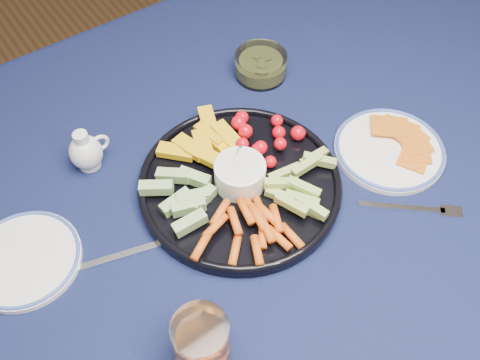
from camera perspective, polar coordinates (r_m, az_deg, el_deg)
dining_table at (r=1.05m, az=1.20°, el=-1.16°), size 1.67×1.07×0.75m
crudite_platter at (r=0.93m, az=-0.13°, el=-0.20°), size 0.36×0.36×0.11m
creamer_pitcher at (r=0.99m, az=-16.07°, el=2.92°), size 0.08×0.06×0.08m
pickle_bowl at (r=1.14m, az=2.22°, el=12.06°), size 0.11×0.11×0.05m
cheese_plate at (r=1.03m, az=15.69°, el=3.28°), size 0.20×0.20×0.02m
juice_tumbler at (r=0.77m, az=-4.12°, el=-16.92°), size 0.08×0.08×0.09m
fork_left at (r=0.89m, az=-9.93°, el=-7.13°), size 0.19×0.07×0.00m
fork_right at (r=0.97m, az=18.54°, el=-2.95°), size 0.14×0.13×0.00m
side_plate_extra at (r=0.93m, az=-22.04°, el=-7.82°), size 0.18×0.18×0.01m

